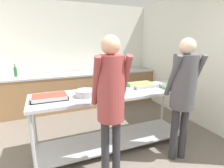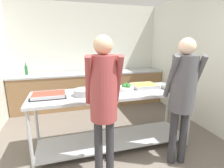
{
  "view_description": "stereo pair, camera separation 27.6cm",
  "coord_description": "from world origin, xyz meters",
  "px_view_note": "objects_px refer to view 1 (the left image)",
  "views": [
    {
      "loc": [
        -0.97,
        -1.06,
        1.71
      ],
      "look_at": [
        0.03,
        1.42,
        1.04
      ],
      "focal_mm": 28.0,
      "sensor_mm": 36.0,
      "label": 1
    },
    {
      "loc": [
        -0.71,
        -1.15,
        1.71
      ],
      "look_at": [
        0.03,
        1.42,
        1.04
      ],
      "focal_mm": 28.0,
      "sensor_mm": 36.0,
      "label": 2
    }
  ],
  "objects_px": {
    "sauce_pan": "(86,93)",
    "water_bottle": "(15,71)",
    "plate_stack": "(111,92)",
    "broccoli_bowl": "(126,87)",
    "serving_tray_roast": "(50,97)",
    "serving_tray_vegetables": "(173,86)",
    "guest_serving_right": "(111,95)",
    "serving_tray_greens": "(142,85)",
    "guest_serving_left": "(183,87)"
  },
  "relations": [
    {
      "from": "serving_tray_vegetables",
      "to": "guest_serving_left",
      "type": "height_order",
      "value": "guest_serving_left"
    },
    {
      "from": "serving_tray_roast",
      "to": "plate_stack",
      "type": "bearing_deg",
      "value": -5.3
    },
    {
      "from": "broccoli_bowl",
      "to": "sauce_pan",
      "type": "bearing_deg",
      "value": -174.05
    },
    {
      "from": "serving_tray_roast",
      "to": "serving_tray_vegetables",
      "type": "relative_size",
      "value": 1.26
    },
    {
      "from": "serving_tray_roast",
      "to": "water_bottle",
      "type": "distance_m",
      "value": 2.18
    },
    {
      "from": "sauce_pan",
      "to": "serving_tray_vegetables",
      "type": "bearing_deg",
      "value": -4.44
    },
    {
      "from": "broccoli_bowl",
      "to": "guest_serving_left",
      "type": "height_order",
      "value": "guest_serving_left"
    },
    {
      "from": "serving_tray_greens",
      "to": "water_bottle",
      "type": "height_order",
      "value": "water_bottle"
    },
    {
      "from": "sauce_pan",
      "to": "guest_serving_left",
      "type": "bearing_deg",
      "value": -25.62
    },
    {
      "from": "broccoli_bowl",
      "to": "water_bottle",
      "type": "distance_m",
      "value": 2.74
    },
    {
      "from": "broccoli_bowl",
      "to": "serving_tray_roast",
      "type": "bearing_deg",
      "value": -179.69
    },
    {
      "from": "guest_serving_left",
      "to": "guest_serving_right",
      "type": "relative_size",
      "value": 0.99
    },
    {
      "from": "broccoli_bowl",
      "to": "guest_serving_right",
      "type": "distance_m",
      "value": 0.84
    },
    {
      "from": "broccoli_bowl",
      "to": "plate_stack",
      "type": "bearing_deg",
      "value": -163.38
    },
    {
      "from": "plate_stack",
      "to": "guest_serving_left",
      "type": "relative_size",
      "value": 0.16
    },
    {
      "from": "sauce_pan",
      "to": "serving_tray_greens",
      "type": "distance_m",
      "value": 1.05
    },
    {
      "from": "serving_tray_roast",
      "to": "broccoli_bowl",
      "type": "bearing_deg",
      "value": 0.31
    },
    {
      "from": "serving_tray_vegetables",
      "to": "guest_serving_right",
      "type": "xyz_separation_m",
      "value": [
        -1.31,
        -0.46,
        0.15
      ]
    },
    {
      "from": "sauce_pan",
      "to": "broccoli_bowl",
      "type": "relative_size",
      "value": 1.82
    },
    {
      "from": "serving_tray_roast",
      "to": "broccoli_bowl",
      "type": "relative_size",
      "value": 1.99
    },
    {
      "from": "serving_tray_greens",
      "to": "serving_tray_vegetables",
      "type": "bearing_deg",
      "value": -33.53
    },
    {
      "from": "broccoli_bowl",
      "to": "guest_serving_left",
      "type": "bearing_deg",
      "value": -50.5
    },
    {
      "from": "serving_tray_greens",
      "to": "guest_serving_left",
      "type": "bearing_deg",
      "value": -76.65
    },
    {
      "from": "serving_tray_vegetables",
      "to": "guest_serving_left",
      "type": "relative_size",
      "value": 0.21
    },
    {
      "from": "serving_tray_roast",
      "to": "serving_tray_greens",
      "type": "bearing_deg",
      "value": 3.99
    },
    {
      "from": "sauce_pan",
      "to": "water_bottle",
      "type": "bearing_deg",
      "value": 117.27
    },
    {
      "from": "guest_serving_right",
      "to": "water_bottle",
      "type": "distance_m",
      "value": 3.01
    },
    {
      "from": "serving_tray_roast",
      "to": "sauce_pan",
      "type": "relative_size",
      "value": 1.09
    },
    {
      "from": "serving_tray_greens",
      "to": "serving_tray_vegetables",
      "type": "xyz_separation_m",
      "value": [
        0.43,
        -0.28,
        -0.0
      ]
    },
    {
      "from": "serving_tray_greens",
      "to": "serving_tray_vegetables",
      "type": "height_order",
      "value": "same"
    },
    {
      "from": "broccoli_bowl",
      "to": "serving_tray_greens",
      "type": "distance_m",
      "value": 0.37
    },
    {
      "from": "plate_stack",
      "to": "serving_tray_greens",
      "type": "height_order",
      "value": "serving_tray_greens"
    },
    {
      "from": "serving_tray_roast",
      "to": "serving_tray_vegetables",
      "type": "height_order",
      "value": "same"
    },
    {
      "from": "serving_tray_vegetables",
      "to": "water_bottle",
      "type": "height_order",
      "value": "water_bottle"
    },
    {
      "from": "plate_stack",
      "to": "broccoli_bowl",
      "type": "relative_size",
      "value": 1.17
    },
    {
      "from": "serving_tray_vegetables",
      "to": "plate_stack",
      "type": "bearing_deg",
      "value": 174.85
    },
    {
      "from": "guest_serving_left",
      "to": "guest_serving_right",
      "type": "height_order",
      "value": "guest_serving_right"
    },
    {
      "from": "serving_tray_greens",
      "to": "guest_serving_right",
      "type": "bearing_deg",
      "value": -139.7
    },
    {
      "from": "plate_stack",
      "to": "guest_serving_left",
      "type": "height_order",
      "value": "guest_serving_left"
    },
    {
      "from": "serving_tray_roast",
      "to": "plate_stack",
      "type": "relative_size",
      "value": 1.7
    },
    {
      "from": "guest_serving_left",
      "to": "guest_serving_right",
      "type": "bearing_deg",
      "value": 179.75
    },
    {
      "from": "serving_tray_greens",
      "to": "water_bottle",
      "type": "xyz_separation_m",
      "value": [
        -2.14,
        1.98,
        0.07
      ]
    },
    {
      "from": "broccoli_bowl",
      "to": "guest_serving_left",
      "type": "distance_m",
      "value": 0.85
    },
    {
      "from": "serving_tray_greens",
      "to": "water_bottle",
      "type": "relative_size",
      "value": 1.45
    },
    {
      "from": "plate_stack",
      "to": "sauce_pan",
      "type": "bearing_deg",
      "value": 177.55
    },
    {
      "from": "plate_stack",
      "to": "water_bottle",
      "type": "xyz_separation_m",
      "value": [
        -1.49,
        2.17,
        0.07
      ]
    },
    {
      "from": "serving_tray_vegetables",
      "to": "serving_tray_roast",
      "type": "bearing_deg",
      "value": 174.78
    },
    {
      "from": "water_bottle",
      "to": "guest_serving_left",
      "type": "bearing_deg",
      "value": -49.68
    },
    {
      "from": "plate_stack",
      "to": "broccoli_bowl",
      "type": "bearing_deg",
      "value": 16.62
    },
    {
      "from": "serving_tray_vegetables",
      "to": "broccoli_bowl",
      "type": "bearing_deg",
      "value": 166.85
    }
  ]
}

